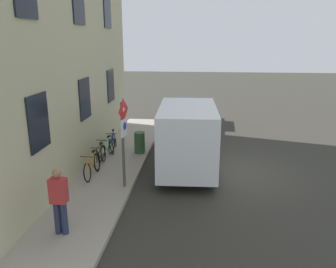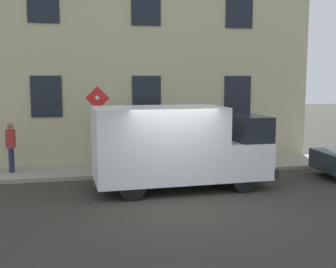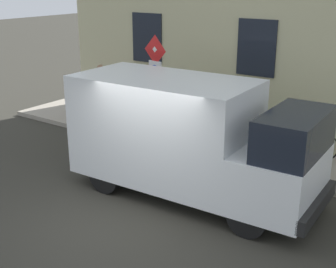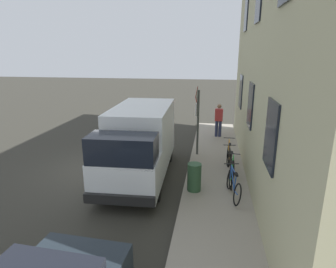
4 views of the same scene
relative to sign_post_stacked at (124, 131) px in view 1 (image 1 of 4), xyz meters
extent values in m
plane|color=#302E27|center=(-3.26, -1.95, -2.04)|extent=(80.00, 80.00, 0.00)
cube|color=gray|center=(0.84, -1.95, -1.97)|extent=(2.11, 15.37, 0.14)
cube|color=#BBB78B|center=(2.25, -1.95, 2.15)|extent=(0.70, 13.37, 8.38)
cube|color=black|center=(1.88, -5.63, 0.64)|extent=(0.06, 1.10, 1.50)
cube|color=black|center=(1.88, -1.95, 0.64)|extent=(0.06, 1.10, 1.50)
cube|color=black|center=(1.88, 1.73, 0.64)|extent=(0.06, 1.10, 1.50)
cube|color=black|center=(1.88, -5.63, 4.00)|extent=(0.06, 1.10, 1.50)
cube|color=black|center=(1.88, -1.95, 4.00)|extent=(0.06, 1.10, 1.50)
cylinder|color=#474C47|center=(0.04, -0.01, -0.50)|extent=(0.09, 0.09, 2.79)
pyramid|color=silver|center=(-0.04, 0.01, 0.64)|extent=(0.12, 0.50, 0.50)
pyramid|color=red|center=(-0.04, 0.01, 0.64)|extent=(0.11, 0.56, 0.56)
cube|color=white|center=(-0.02, 0.00, 0.09)|extent=(0.11, 0.44, 0.56)
cylinder|color=#1933B2|center=(-0.05, 0.00, 0.15)|extent=(0.05, 0.24, 0.24)
cube|color=white|center=(-1.94, -1.67, -0.63)|extent=(2.14, 3.87, 2.18)
cube|color=white|center=(-1.84, -4.27, -1.16)|extent=(2.05, 1.47, 1.10)
cube|color=black|center=(-1.83, -4.48, -0.26)|extent=(1.96, 1.05, 0.84)
cube|color=black|center=(-1.81, -5.02, -1.53)|extent=(2.00, 0.24, 0.28)
cylinder|color=black|center=(-0.97, -4.00, -1.66)|extent=(0.25, 0.77, 0.76)
cylinder|color=black|center=(-2.73, -4.07, -1.66)|extent=(0.25, 0.77, 0.76)
cylinder|color=black|center=(-1.10, -0.68, -1.66)|extent=(0.25, 0.77, 0.76)
cylinder|color=black|center=(-2.85, -0.74, -1.66)|extent=(0.25, 0.77, 0.76)
cube|color=#1D262D|center=(-1.76, -9.25, -1.46)|extent=(1.97, 4.09, 0.64)
cube|color=black|center=(-1.77, -9.44, -0.96)|extent=(1.74, 2.49, 0.60)
cylinder|color=black|center=(-2.46, -7.88, -1.74)|extent=(0.21, 0.61, 0.60)
cylinder|color=black|center=(-0.91, -7.97, -1.74)|extent=(0.21, 0.61, 0.60)
cylinder|color=black|center=(-2.61, -10.52, -1.74)|extent=(0.21, 0.61, 0.60)
cylinder|color=black|center=(-1.06, -10.61, -1.74)|extent=(0.21, 0.61, 0.60)
torus|color=black|center=(1.28, -3.12, -1.57)|extent=(0.26, 0.68, 0.66)
torus|color=black|center=(1.42, -4.16, -1.57)|extent=(0.26, 0.68, 0.66)
cylinder|color=#2754AD|center=(1.32, -3.45, -1.36)|extent=(0.12, 0.60, 0.60)
cylinder|color=#2754AD|center=(1.33, -3.52, -1.09)|extent=(0.14, 0.72, 0.07)
cylinder|color=#2754AD|center=(1.37, -3.81, -1.38)|extent=(0.06, 0.19, 0.55)
cylinder|color=#2754AD|center=(1.39, -3.95, -1.61)|extent=(0.10, 0.43, 0.12)
cylinder|color=#2754AD|center=(1.28, -3.14, -1.32)|extent=(0.05, 0.09, 0.50)
cube|color=black|center=(1.39, -3.88, -1.06)|extent=(0.11, 0.21, 0.06)
cylinder|color=#262626|center=(1.28, -3.17, -1.02)|extent=(0.46, 0.09, 0.03)
torus|color=black|center=(1.42, -2.16, -1.57)|extent=(0.23, 0.67, 0.66)
torus|color=black|center=(1.28, -3.20, -1.57)|extent=(0.23, 0.67, 0.66)
cylinder|color=green|center=(1.38, -2.49, -1.36)|extent=(0.12, 0.60, 0.60)
cylinder|color=green|center=(1.37, -2.57, -1.09)|extent=(0.13, 0.72, 0.07)
cylinder|color=green|center=(1.33, -2.85, -1.38)|extent=(0.06, 0.19, 0.55)
cylinder|color=green|center=(1.31, -2.99, -1.61)|extent=(0.09, 0.43, 0.12)
cylinder|color=green|center=(1.42, -2.18, -1.32)|extent=(0.05, 0.09, 0.50)
cube|color=black|center=(1.32, -2.93, -1.06)|extent=(0.11, 0.21, 0.06)
cylinder|color=#262626|center=(1.41, -2.21, -1.02)|extent=(0.46, 0.09, 0.03)
torus|color=black|center=(1.32, -1.19, -1.57)|extent=(0.16, 0.67, 0.66)
torus|color=black|center=(1.38, -2.24, -1.57)|extent=(0.16, 0.67, 0.66)
cylinder|color=black|center=(1.34, -1.53, -1.36)|extent=(0.08, 0.60, 0.60)
cylinder|color=black|center=(1.34, -1.61, -1.09)|extent=(0.08, 0.73, 0.07)
cylinder|color=black|center=(1.36, -1.89, -1.38)|extent=(0.05, 0.19, 0.55)
cylinder|color=black|center=(1.37, -2.03, -1.61)|extent=(0.06, 0.43, 0.12)
cylinder|color=black|center=(1.32, -1.22, -1.32)|extent=(0.04, 0.09, 0.50)
cube|color=black|center=(1.37, -1.97, -1.06)|extent=(0.09, 0.20, 0.06)
cylinder|color=#262626|center=(1.32, -1.24, -1.02)|extent=(0.46, 0.06, 0.03)
torus|color=black|center=(1.35, -0.24, -1.57)|extent=(0.12, 0.66, 0.66)
torus|color=black|center=(1.35, -1.29, -1.57)|extent=(0.12, 0.66, 0.66)
cylinder|color=orange|center=(1.35, -0.57, -1.36)|extent=(0.04, 0.60, 0.60)
cylinder|color=orange|center=(1.35, -0.65, -1.09)|extent=(0.04, 0.73, 0.07)
cylinder|color=orange|center=(1.35, -0.94, -1.38)|extent=(0.04, 0.18, 0.55)
cylinder|color=orange|center=(1.35, -1.07, -1.61)|extent=(0.04, 0.43, 0.12)
cylinder|color=orange|center=(1.35, -0.26, -1.32)|extent=(0.04, 0.09, 0.50)
cube|color=black|center=(1.35, -1.01, -1.06)|extent=(0.08, 0.20, 0.06)
cylinder|color=#262626|center=(1.35, -0.29, -1.02)|extent=(0.46, 0.03, 0.03)
cylinder|color=#262B47|center=(0.88, 2.90, -1.47)|extent=(0.16, 0.16, 0.85)
cylinder|color=#262B47|center=(1.06, 2.90, -1.47)|extent=(0.16, 0.16, 0.85)
cube|color=#AF2E2D|center=(0.97, 2.90, -0.74)|extent=(0.41, 0.28, 0.62)
sphere|color=#936B4C|center=(0.97, 2.90, -0.29)|extent=(0.22, 0.22, 0.22)
cylinder|color=#2D5133|center=(0.14, -3.42, -1.45)|extent=(0.44, 0.44, 0.90)
camera|label=1|loc=(-2.38, 10.06, 2.77)|focal=36.24mm
camera|label=2|loc=(-14.24, 0.73, 1.29)|focal=45.74mm
camera|label=3|loc=(-9.55, -7.14, 2.44)|focal=49.31mm
camera|label=4|loc=(0.61, -11.77, 2.35)|focal=30.51mm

